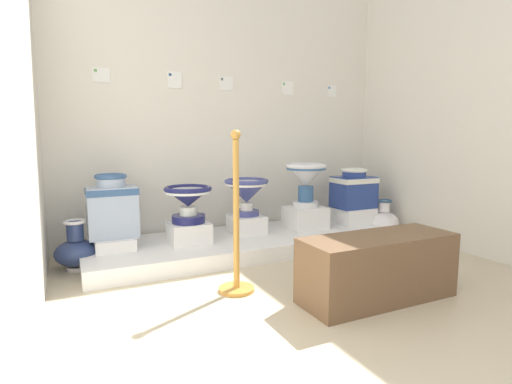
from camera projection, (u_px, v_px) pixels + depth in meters
The scene contains 24 objects.
ground_plane at pixel (371, 322), 2.21m from camera, with size 5.24×5.67×0.02m, color beige.
wall_back at pixel (229, 88), 3.85m from camera, with size 3.44×0.06×2.91m, color silver.
wall_left at pixel (11, 34), 1.84m from camera, with size 0.06×3.07×2.91m, color silver.
wall_right at pixel (487, 79), 3.25m from camera, with size 0.06×3.07×2.91m, color silver.
display_platform at pixel (251, 242), 3.59m from camera, with size 2.81×0.90×0.13m, color white.
plinth_block_slender_white at pixel (114, 242), 3.17m from camera, with size 0.30×0.38×0.09m, color white.
antique_toilet_slender_white at pixel (112, 206), 3.13m from camera, with size 0.38×0.27×0.49m.
plinth_block_tall_cobalt at pixel (189, 233), 3.33m from camera, with size 0.32×0.30×0.17m, color white.
antique_toilet_tall_cobalt at pixel (188, 199), 3.29m from camera, with size 0.39×0.39×0.30m.
plinth_block_broad_patterned at pixel (247, 224), 3.65m from camera, with size 0.29×0.30×0.16m, color white.
antique_toilet_broad_patterned at pixel (246, 191), 3.61m from camera, with size 0.40×0.40×0.33m.
plinth_block_rightmost at pixel (305, 217), 3.86m from camera, with size 0.37×0.30×0.20m, color white.
antique_toilet_rightmost at pixel (306, 177), 3.81m from camera, with size 0.39×0.39×0.41m.
plinth_block_leftmost at pixel (353, 215), 4.09m from camera, with size 0.36×0.33×0.16m, color white.
antique_toilet_leftmost at pixel (354, 188), 4.05m from camera, with size 0.40×0.30×0.40m.
info_placard_first at pixel (101, 75), 3.32m from camera, with size 0.14×0.01×0.12m.
info_placard_second at pixel (175, 80), 3.58m from camera, with size 0.13×0.01×0.14m.
info_placard_third at pixel (226, 83), 3.79m from camera, with size 0.13×0.01×0.13m.
info_placard_fourth at pixel (287, 88), 4.08m from camera, with size 0.13×0.01×0.13m.
info_placard_fifth at pixel (332, 91), 4.31m from camera, with size 0.11×0.01×0.11m.
decorative_vase_corner at pixel (76, 251), 3.03m from camera, with size 0.31×0.31×0.38m.
decorative_vase_companion at pixel (384, 221), 4.08m from camera, with size 0.31×0.31×0.37m.
stanchion_post_near_left at pixel (236, 240), 2.58m from camera, with size 0.23×0.23×1.04m.
museum_bench at pixel (378, 268), 2.47m from camera, with size 0.98×0.36×0.40m, color brown.
Camera 1 is at (0.15, -0.78, 0.99)m, focal length 28.30 mm.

